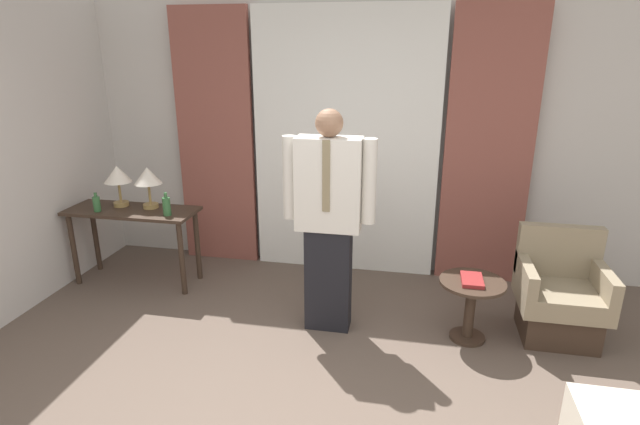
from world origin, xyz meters
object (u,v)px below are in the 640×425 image
(bottle_near_edge, at_px, (167,206))
(person, at_px, (329,216))
(table_lamp_left, at_px, (118,176))
(book, at_px, (472,280))
(desk, at_px, (133,222))
(bottle_by_lamp, at_px, (97,204))
(armchair, at_px, (559,298))
(side_table, at_px, (471,300))
(table_lamp_right, at_px, (148,178))

(bottle_near_edge, bearing_deg, person, -13.36)
(table_lamp_left, distance_m, book, 3.33)
(desk, bearing_deg, bottle_by_lamp, -157.52)
(desk, distance_m, table_lamp_left, 0.45)
(armchair, bearing_deg, book, -163.44)
(bottle_by_lamp, bearing_deg, table_lamp_left, 58.19)
(bottle_near_edge, bearing_deg, side_table, -7.29)
(table_lamp_right, bearing_deg, bottle_near_edge, -33.70)
(bottle_by_lamp, xyz_separation_m, armchair, (4.06, -0.12, -0.49))
(desk, xyz_separation_m, table_lamp_right, (0.16, 0.08, 0.42))
(desk, xyz_separation_m, person, (1.98, -0.46, 0.34))
(desk, distance_m, table_lamp_right, 0.45)
(table_lamp_right, bearing_deg, desk, -152.04)
(bottle_near_edge, relative_size, bottle_by_lamp, 1.18)
(bottle_near_edge, bearing_deg, armchair, -2.49)
(desk, height_order, table_lamp_right, table_lamp_right)
(bottle_by_lamp, relative_size, armchair, 0.21)
(bottle_near_edge, xyz_separation_m, person, (1.56, -0.37, 0.13))
(table_lamp_right, bearing_deg, armchair, -5.04)
(table_lamp_right, distance_m, bottle_near_edge, 0.37)
(person, relative_size, side_table, 3.55)
(person, xyz_separation_m, armchair, (1.81, 0.22, -0.64))
(armchair, relative_size, book, 3.35)
(table_lamp_right, bearing_deg, table_lamp_left, 180.00)
(table_lamp_right, bearing_deg, book, -10.19)
(person, bearing_deg, table_lamp_right, 163.36)
(table_lamp_right, bearing_deg, side_table, -9.96)
(desk, relative_size, person, 0.69)
(desk, relative_size, table_lamp_right, 3.13)
(desk, height_order, side_table, desk)
(desk, distance_m, bottle_near_edge, 0.48)
(desk, relative_size, side_table, 2.46)
(armchair, height_order, book, armchair)
(person, xyz_separation_m, side_table, (1.12, 0.03, -0.62))
(table_lamp_left, bearing_deg, person, -14.32)
(table_lamp_left, height_order, book, table_lamp_left)
(table_lamp_left, relative_size, person, 0.22)
(bottle_near_edge, distance_m, armchair, 3.41)
(armchair, bearing_deg, bottle_near_edge, 177.51)
(table_lamp_left, height_order, armchair, table_lamp_left)
(table_lamp_left, height_order, table_lamp_right, same)
(bottle_by_lamp, bearing_deg, book, -5.60)
(person, bearing_deg, table_lamp_left, 165.68)
(bottle_near_edge, distance_m, bottle_by_lamp, 0.69)
(table_lamp_left, relative_size, bottle_near_edge, 1.85)
(bottle_near_edge, distance_m, side_table, 2.74)
(desk, height_order, armchair, armchair)
(table_lamp_right, xyz_separation_m, person, (1.82, -0.54, -0.07))
(armchair, distance_m, book, 0.75)
(table_lamp_left, distance_m, side_table, 3.36)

